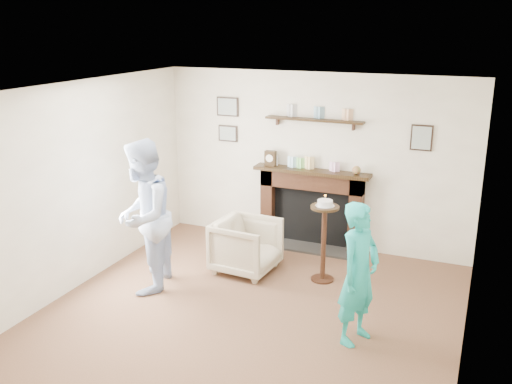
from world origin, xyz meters
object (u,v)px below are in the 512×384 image
pedestal_table (324,228)px  man (147,288)px  armchair (246,271)px  woman (355,339)px

pedestal_table → man: bearing=-151.2°
armchair → pedestal_table: size_ratio=0.68×
armchair → woman: 2.05m
armchair → pedestal_table: 1.23m
man → woman: size_ratio=1.25×
man → pedestal_table: bearing=102.7°
man → pedestal_table: size_ratio=1.64×
man → woman: bearing=70.1°
man → pedestal_table: 2.31m
woman → pedestal_table: 1.59m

